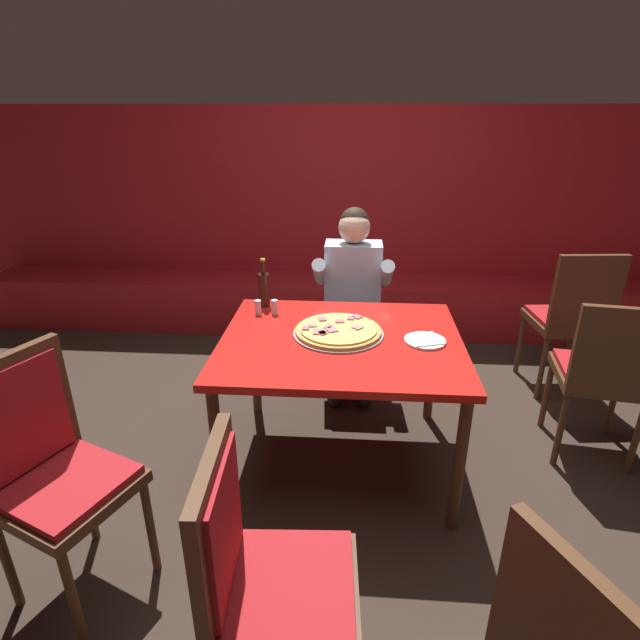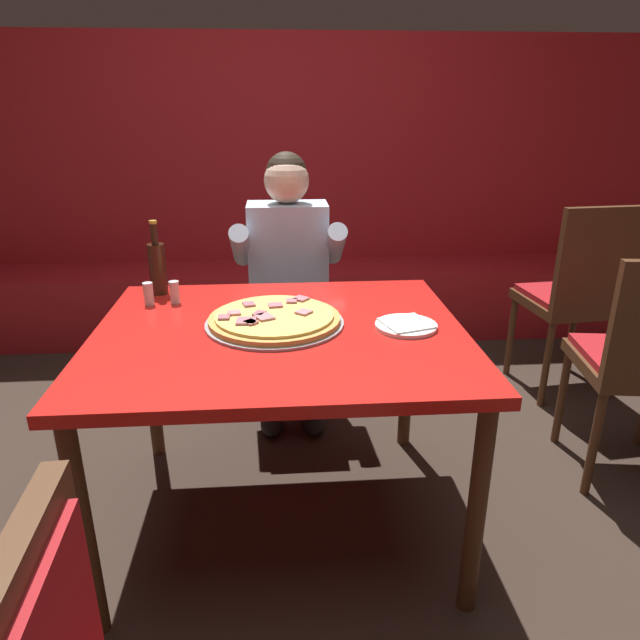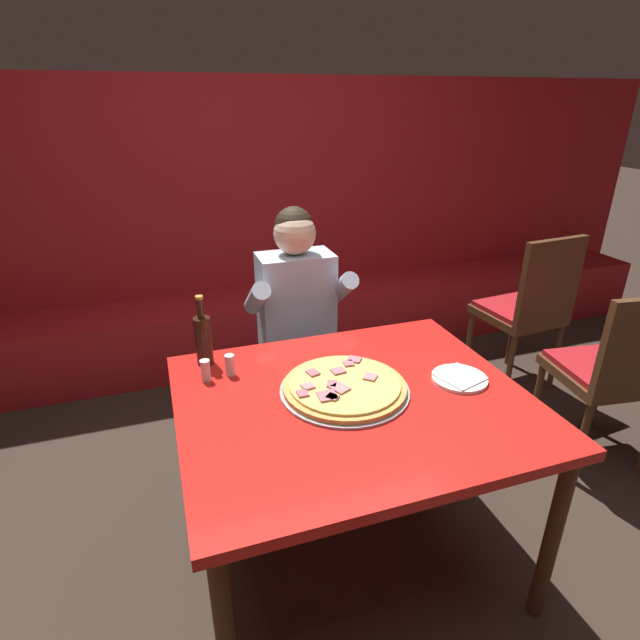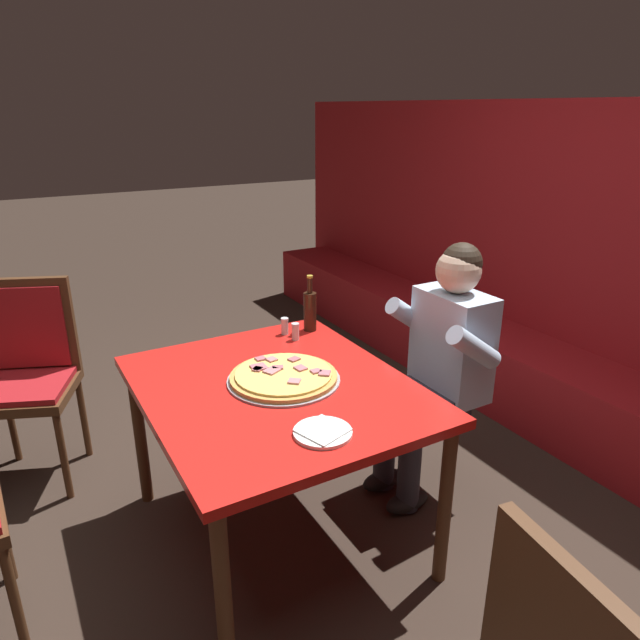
{
  "view_description": "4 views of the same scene",
  "coord_description": "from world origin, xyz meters",
  "px_view_note": "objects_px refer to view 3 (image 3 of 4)",
  "views": [
    {
      "loc": [
        0.06,
        -2.34,
        1.87
      ],
      "look_at": [
        -0.12,
        0.15,
        0.8
      ],
      "focal_mm": 28.0,
      "sensor_mm": 36.0,
      "label": 1
    },
    {
      "loc": [
        -0.0,
        -1.78,
        1.48
      ],
      "look_at": [
        0.14,
        0.11,
        0.76
      ],
      "focal_mm": 32.0,
      "sensor_mm": 36.0,
      "label": 2
    },
    {
      "loc": [
        -0.6,
        -1.41,
        1.75
      ],
      "look_at": [
        -0.04,
        0.25,
        0.98
      ],
      "focal_mm": 28.0,
      "sensor_mm": 36.0,
      "label": 3
    },
    {
      "loc": [
        1.93,
        -0.89,
        1.85
      ],
      "look_at": [
        -0.04,
        0.24,
        1.0
      ],
      "focal_mm": 32.0,
      "sensor_mm": 36.0,
      "label": 4
    }
  ],
  "objects_px": {
    "shaker_parmesan": "(230,366)",
    "diner_seated_blue_shirt": "(301,322)",
    "main_dining_table": "(353,415)",
    "beer_bottle": "(203,339)",
    "shaker_black_pepper": "(206,371)",
    "plate_white_paper": "(459,378)",
    "pizza": "(344,387)",
    "dining_chair_far_right": "(617,366)",
    "dining_chair_side_aisle": "(530,303)"
  },
  "relations": [
    {
      "from": "shaker_black_pepper",
      "to": "dining_chair_far_right",
      "type": "distance_m",
      "value": 1.93
    },
    {
      "from": "shaker_parmesan",
      "to": "dining_chair_far_right",
      "type": "xyz_separation_m",
      "value": [
        1.82,
        -0.17,
        -0.23
      ]
    },
    {
      "from": "dining_chair_far_right",
      "to": "shaker_black_pepper",
      "type": "bearing_deg",
      "value": 175.22
    },
    {
      "from": "main_dining_table",
      "to": "plate_white_paper",
      "type": "relative_size",
      "value": 5.91
    },
    {
      "from": "main_dining_table",
      "to": "plate_white_paper",
      "type": "bearing_deg",
      "value": -2.64
    },
    {
      "from": "shaker_parmesan",
      "to": "diner_seated_blue_shirt",
      "type": "bearing_deg",
      "value": 50.34
    },
    {
      "from": "pizza",
      "to": "shaker_parmesan",
      "type": "bearing_deg",
      "value": 146.22
    },
    {
      "from": "pizza",
      "to": "diner_seated_blue_shirt",
      "type": "height_order",
      "value": "diner_seated_blue_shirt"
    },
    {
      "from": "plate_white_paper",
      "to": "beer_bottle",
      "type": "bearing_deg",
      "value": 153.71
    },
    {
      "from": "beer_bottle",
      "to": "dining_chair_side_aisle",
      "type": "distance_m",
      "value": 2.07
    },
    {
      "from": "beer_bottle",
      "to": "diner_seated_blue_shirt",
      "type": "relative_size",
      "value": 0.23
    },
    {
      "from": "pizza",
      "to": "diner_seated_blue_shirt",
      "type": "relative_size",
      "value": 0.37
    },
    {
      "from": "beer_bottle",
      "to": "diner_seated_blue_shirt",
      "type": "xyz_separation_m",
      "value": [
        0.52,
        0.41,
        -0.17
      ]
    },
    {
      "from": "shaker_black_pepper",
      "to": "shaker_parmesan",
      "type": "height_order",
      "value": "same"
    },
    {
      "from": "pizza",
      "to": "dining_chair_side_aisle",
      "type": "distance_m",
      "value": 1.77
    },
    {
      "from": "pizza",
      "to": "dining_chair_side_aisle",
      "type": "relative_size",
      "value": 0.46
    },
    {
      "from": "shaker_parmesan",
      "to": "pizza",
      "type": "bearing_deg",
      "value": -33.78
    },
    {
      "from": "plate_white_paper",
      "to": "diner_seated_blue_shirt",
      "type": "height_order",
      "value": "diner_seated_blue_shirt"
    },
    {
      "from": "main_dining_table",
      "to": "dining_chair_side_aisle",
      "type": "distance_m",
      "value": 1.77
    },
    {
      "from": "main_dining_table",
      "to": "diner_seated_blue_shirt",
      "type": "xyz_separation_m",
      "value": [
        0.05,
        0.83,
        0.01
      ]
    },
    {
      "from": "plate_white_paper",
      "to": "dining_chair_far_right",
      "type": "distance_m",
      "value": 1.03
    },
    {
      "from": "diner_seated_blue_shirt",
      "to": "dining_chair_side_aisle",
      "type": "bearing_deg",
      "value": 1.65
    },
    {
      "from": "plate_white_paper",
      "to": "shaker_black_pepper",
      "type": "bearing_deg",
      "value": 161.48
    },
    {
      "from": "beer_bottle",
      "to": "main_dining_table",
      "type": "bearing_deg",
      "value": -41.91
    },
    {
      "from": "shaker_parmesan",
      "to": "diner_seated_blue_shirt",
      "type": "relative_size",
      "value": 0.07
    },
    {
      "from": "main_dining_table",
      "to": "beer_bottle",
      "type": "xyz_separation_m",
      "value": [
        -0.47,
        0.42,
        0.19
      ]
    },
    {
      "from": "main_dining_table",
      "to": "diner_seated_blue_shirt",
      "type": "bearing_deg",
      "value": 86.56
    },
    {
      "from": "dining_chair_far_right",
      "to": "dining_chair_side_aisle",
      "type": "relative_size",
      "value": 0.95
    },
    {
      "from": "plate_white_paper",
      "to": "main_dining_table",
      "type": "bearing_deg",
      "value": 177.36
    },
    {
      "from": "pizza",
      "to": "diner_seated_blue_shirt",
      "type": "distance_m",
      "value": 0.79
    },
    {
      "from": "beer_bottle",
      "to": "shaker_black_pepper",
      "type": "xyz_separation_m",
      "value": [
        -0.01,
        -0.14,
        -0.07
      ]
    },
    {
      "from": "main_dining_table",
      "to": "dining_chair_side_aisle",
      "type": "xyz_separation_m",
      "value": [
        1.53,
        0.88,
        -0.09
      ]
    },
    {
      "from": "main_dining_table",
      "to": "plate_white_paper",
      "type": "distance_m",
      "value": 0.44
    },
    {
      "from": "plate_white_paper",
      "to": "dining_chair_side_aisle",
      "type": "xyz_separation_m",
      "value": [
        1.1,
        0.9,
        -0.18
      ]
    },
    {
      "from": "beer_bottle",
      "to": "dining_chair_far_right",
      "type": "relative_size",
      "value": 0.3
    },
    {
      "from": "diner_seated_blue_shirt",
      "to": "main_dining_table",
      "type": "bearing_deg",
      "value": -93.44
    },
    {
      "from": "main_dining_table",
      "to": "beer_bottle",
      "type": "bearing_deg",
      "value": 138.09
    },
    {
      "from": "pizza",
      "to": "dining_chair_far_right",
      "type": "relative_size",
      "value": 0.49
    },
    {
      "from": "beer_bottle",
      "to": "dining_chair_far_right",
      "type": "height_order",
      "value": "beer_bottle"
    },
    {
      "from": "pizza",
      "to": "dining_chair_far_right",
      "type": "height_order",
      "value": "dining_chair_far_right"
    },
    {
      "from": "main_dining_table",
      "to": "shaker_black_pepper",
      "type": "distance_m",
      "value": 0.58
    },
    {
      "from": "main_dining_table",
      "to": "shaker_parmesan",
      "type": "bearing_deg",
      "value": 142.79
    },
    {
      "from": "dining_chair_far_right",
      "to": "dining_chair_side_aisle",
      "type": "distance_m",
      "value": 0.76
    },
    {
      "from": "plate_white_paper",
      "to": "dining_chair_side_aisle",
      "type": "bearing_deg",
      "value": 39.03
    },
    {
      "from": "plate_white_paper",
      "to": "shaker_black_pepper",
      "type": "distance_m",
      "value": 0.96
    },
    {
      "from": "pizza",
      "to": "beer_bottle",
      "type": "distance_m",
      "value": 0.6
    },
    {
      "from": "plate_white_paper",
      "to": "shaker_black_pepper",
      "type": "height_order",
      "value": "shaker_black_pepper"
    },
    {
      "from": "plate_white_paper",
      "to": "dining_chair_far_right",
      "type": "relative_size",
      "value": 0.22
    },
    {
      "from": "shaker_parmesan",
      "to": "dining_chair_side_aisle",
      "type": "relative_size",
      "value": 0.08
    },
    {
      "from": "dining_chair_far_right",
      "to": "dining_chair_side_aisle",
      "type": "xyz_separation_m",
      "value": [
        0.11,
        0.75,
        0.02
      ]
    }
  ]
}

